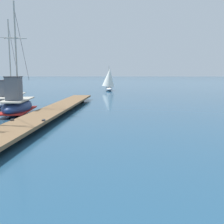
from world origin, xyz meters
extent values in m
cube|color=brown|center=(-6.97, 17.75, 0.37)|extent=(2.46, 22.85, 0.16)
cylinder|color=#3D3023|center=(-7.16, 10.91, 0.15)|extent=(0.36, 0.36, 0.29)
cylinder|color=#3D3023|center=(-7.03, 15.47, 0.15)|extent=(0.36, 0.36, 0.29)
cylinder|color=#3D3023|center=(-6.90, 20.03, 0.15)|extent=(0.36, 0.36, 0.29)
cylinder|color=#3D3023|center=(-6.77, 24.59, 0.15)|extent=(0.36, 0.36, 0.29)
cylinder|color=#3D3023|center=(-6.63, 29.15, 0.15)|extent=(0.36, 0.36, 0.29)
cube|color=#333338|center=(-7.90, 13.21, 0.49)|extent=(0.13, 0.20, 0.08)
cube|color=#333338|center=(-6.30, 13.17, 0.49)|extent=(0.13, 0.20, 0.08)
ellipsoid|color=navy|center=(-9.47, 18.17, 0.52)|extent=(2.05, 4.58, 1.05)
cube|color=#B2AD9E|center=(-9.47, 18.17, 1.01)|extent=(1.81, 4.12, 0.08)
cube|color=#B21E19|center=(-9.47, 18.17, 0.29)|extent=(2.06, 4.49, 0.08)
cube|color=#565B66|center=(-9.41, 17.50, 1.79)|extent=(0.95, 1.16, 1.48)
cube|color=#3D3D42|center=(-9.41, 17.50, 2.56)|extent=(1.03, 1.26, 0.06)
cylinder|color=#B2ADA3|center=(-9.49, 18.39, 4.24)|extent=(0.11, 0.11, 6.40)
cylinder|color=#B2ADA3|center=(-9.49, 18.39, 5.06)|extent=(1.48, 0.20, 0.06)
cylinder|color=#333338|center=(-9.65, 20.11, 4.56)|extent=(0.33, 3.31, 4.73)
ellipsoid|color=silver|center=(-12.12, 23.65, 0.44)|extent=(2.96, 7.71, 0.88)
cube|color=#B2AD9E|center=(-12.12, 23.65, 0.84)|extent=(2.63, 6.93, 0.08)
cube|color=#19234C|center=(-12.12, 23.65, 0.24)|extent=(2.95, 7.56, 0.08)
cube|color=#565B66|center=(-11.93, 22.53, 1.52)|extent=(1.23, 1.82, 1.29)
cube|color=#3D3D42|center=(-11.93, 22.53, 2.20)|extent=(1.33, 1.97, 0.06)
cylinder|color=#B2ADA3|center=(-12.18, 24.02, 4.10)|extent=(0.11, 0.11, 6.45)
cylinder|color=#B2ADA3|center=(-12.18, 24.02, 5.82)|extent=(1.55, 0.32, 0.06)
cylinder|color=#333338|center=(-12.47, 25.73, 4.42)|extent=(0.58, 3.30, 4.77)
ellipsoid|color=silver|center=(-4.47, 43.46, 0.30)|extent=(1.46, 3.82, 0.60)
cylinder|color=#B2ADA3|center=(-4.48, 43.56, 2.22)|extent=(0.08, 0.08, 3.24)
cone|color=silver|center=(-4.44, 43.22, 2.06)|extent=(2.32, 2.07, 2.93)
camera|label=1|loc=(-2.43, -0.34, 2.83)|focal=44.89mm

